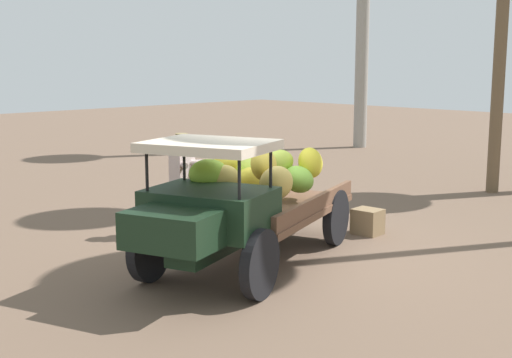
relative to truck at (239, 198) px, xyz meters
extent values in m
plane|color=brown|center=(-0.68, 0.05, -0.97)|extent=(60.00, 60.00, 0.00)
cube|color=black|center=(-0.29, -0.03, -0.48)|extent=(3.92, 1.75, 0.16)
cylinder|color=black|center=(0.81, 1.21, -0.53)|extent=(0.87, 0.42, 0.88)
cylinder|color=black|center=(1.34, -0.30, -0.53)|extent=(0.87, 0.42, 0.88)
cylinder|color=black|center=(-1.83, 0.28, -0.53)|extent=(0.87, 0.42, 0.88)
cylinder|color=black|center=(-1.30, -1.23, -0.53)|extent=(0.87, 0.42, 0.88)
cube|color=brown|center=(-0.72, -0.18, -0.30)|extent=(3.40, 2.62, 0.10)
cube|color=brown|center=(-0.98, 0.58, -0.14)|extent=(2.86, 1.07, 0.22)
cube|color=brown|center=(-0.45, -0.93, -0.14)|extent=(2.86, 1.07, 0.22)
cube|color=black|center=(0.89, 0.39, 0.02)|extent=(1.54, 1.80, 0.55)
cube|color=black|center=(1.74, 0.69, -0.03)|extent=(1.01, 1.24, 0.44)
cylinder|color=black|center=(1.09, 1.15, 0.57)|extent=(0.04, 0.04, 0.55)
cylinder|color=black|center=(1.52, -0.07, 0.57)|extent=(0.04, 0.04, 0.55)
cylinder|color=black|center=(0.26, 0.85, 0.57)|extent=(0.04, 0.04, 0.55)
cylinder|color=black|center=(0.69, -0.36, 0.57)|extent=(0.04, 0.04, 0.55)
cube|color=beige|center=(0.89, 0.39, 0.85)|extent=(1.66, 1.84, 0.12)
ellipsoid|color=#B2C943|center=(-1.52, -0.81, 0.07)|extent=(0.57, 0.45, 0.50)
ellipsoid|color=#89AC35|center=(0.39, -0.16, 0.19)|extent=(0.68, 0.56, 0.52)
ellipsoid|color=gold|center=(-0.42, -0.74, 0.38)|extent=(0.68, 0.65, 0.39)
ellipsoid|color=tan|center=(0.28, -0.02, 0.31)|extent=(0.55, 0.52, 0.43)
ellipsoid|color=gold|center=(-0.16, 0.56, 0.26)|extent=(0.51, 0.60, 0.61)
ellipsoid|color=yellow|center=(-0.32, -0.70, -0.03)|extent=(0.67, 0.71, 0.49)
ellipsoid|color=#AEC742|center=(-1.14, -0.37, 0.33)|extent=(0.66, 0.55, 0.58)
ellipsoid|color=gold|center=(-0.40, 0.08, 0.44)|extent=(0.79, 0.75, 0.54)
ellipsoid|color=#80B02E|center=(0.43, -0.15, 0.37)|extent=(0.68, 0.67, 0.50)
ellipsoid|color=gold|center=(-1.61, -0.07, 0.32)|extent=(0.67, 0.64, 0.56)
ellipsoid|color=#AEC844|center=(-0.92, -0.80, 0.15)|extent=(0.70, 0.72, 0.62)
ellipsoid|color=#81BD3E|center=(-1.26, -0.02, 0.11)|extent=(0.79, 0.78, 0.56)
ellipsoid|color=#BCCC42|center=(-1.16, -0.94, 0.32)|extent=(0.66, 0.75, 0.45)
ellipsoid|color=yellow|center=(-1.11, -0.94, 0.22)|extent=(0.65, 0.64, 0.59)
ellipsoid|color=#96B130|center=(-0.68, -0.80, 0.12)|extent=(0.64, 0.67, 0.51)
ellipsoid|color=yellow|center=(-0.68, -0.48, 0.09)|extent=(0.62, 0.51, 0.55)
cylinder|color=#4F5574|center=(-0.70, -2.02, -0.57)|extent=(0.15, 0.15, 0.81)
cylinder|color=#4F5574|center=(-0.45, -1.96, -0.57)|extent=(0.15, 0.15, 0.81)
cube|color=#BFA8A5|center=(-0.57, -1.99, 0.14)|extent=(0.44, 0.32, 0.59)
cylinder|color=#BFA8A5|center=(-0.69, -1.91, 0.23)|extent=(0.37, 0.33, 0.10)
cylinder|color=#BFA8A5|center=(-0.50, -1.87, 0.23)|extent=(0.27, 0.40, 0.10)
sphere|color=#9A7651|center=(-0.57, -1.99, 0.54)|extent=(0.22, 0.22, 0.22)
cylinder|color=olive|center=(-0.57, -1.99, 0.61)|extent=(0.34, 0.34, 0.02)
cylinder|color=olive|center=(-0.57, -1.99, 0.67)|extent=(0.20, 0.20, 0.10)
cube|color=olive|center=(-2.73, 0.23, -0.76)|extent=(0.42, 0.48, 0.43)
camera|label=1|loc=(6.48, 6.85, 1.89)|focal=48.11mm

